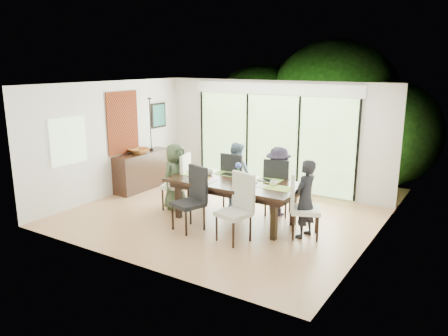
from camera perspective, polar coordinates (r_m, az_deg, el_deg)
The scene contains 62 objects.
floor at distance 9.06m, azimuth -0.85°, elevation -6.51°, with size 6.00×5.00×0.01m, color #9A623D.
ceiling at distance 8.51m, azimuth -0.92°, elevation 10.88°, with size 6.00×5.00×0.01m, color white.
wall_back at distance 10.84m, azimuth 6.41°, elevation 4.19°, with size 6.00×0.02×2.70m, color silver.
wall_front at distance 6.78m, azimuth -12.56°, elevation -1.79°, with size 6.00×0.02×2.70m, color beige.
wall_left at distance 10.61m, azimuth -14.65°, elevation 3.62°, with size 0.02×5.00×2.70m, color white.
wall_right at distance 7.51m, azimuth 18.71°, elevation -0.69°, with size 0.02×5.00×2.70m, color silver.
glass_doors at distance 10.83m, azimuth 6.30°, elevation 3.38°, with size 4.20×0.02×2.30m, color #598C3F.
blinds_header at distance 10.66m, azimuth 6.46°, elevation 10.26°, with size 4.40×0.06×0.28m, color white.
mullion_a at distance 11.87m, azimuth -2.88°, elevation 4.35°, with size 0.05×0.04×2.30m, color black.
mullion_b at distance 11.14m, azimuth 3.04°, elevation 3.73°, with size 0.05×0.04×2.30m, color black.
mullion_c at distance 10.54m, azimuth 9.70°, elevation 2.98°, with size 0.05×0.04×2.30m, color black.
mullion_d at distance 10.09m, azimuth 17.04°, elevation 2.10°, with size 0.05×0.04×2.30m, color black.
side_window at distance 9.79m, azimuth -19.65°, elevation 3.35°, with size 0.02×0.90×1.00m, color #8CAD7F.
deck at distance 11.93m, azimuth 8.11°, elevation -1.88°, with size 6.00×1.80×0.10m, color brown.
rail_top at distance 12.50m, azimuth 9.72°, elevation 1.61°, with size 6.00×0.08×0.06m, color brown.
foliage_left at distance 14.01m, azimuth 4.63°, elevation 6.74°, with size 3.20×3.20×3.20m, color #14380F.
foliage_mid at distance 13.66m, azimuth 14.12°, elevation 7.72°, with size 4.00×4.00×4.00m, color #14380F.
foliage_right at distance 12.50m, azimuth 20.65°, elevation 4.24°, with size 2.80×2.80×2.80m, color #14380F.
foliage_far at distance 14.67m, azimuth 11.23°, elevation 7.55°, with size 3.60×3.60×3.60m, color #14380F.
table_top at distance 8.61m, azimuth 1.40°, elevation -1.92°, with size 2.68×1.23×0.07m, color black.
table_apron at distance 8.64m, azimuth 1.40°, elevation -2.56°, with size 2.46×1.01×0.11m, color black.
table_leg_fl at distance 8.98m, azimuth -5.97°, elevation -4.12°, with size 0.10×0.10×0.77m, color black.
table_leg_fr at distance 7.89m, azimuth 6.55°, elevation -6.68°, with size 0.10×0.10×0.77m, color black.
table_leg_bl at distance 9.64m, azimuth -2.81°, elevation -2.82°, with size 0.10×0.10×0.77m, color black.
table_leg_br at distance 8.63m, azimuth 9.05°, elevation -4.96°, with size 0.10×0.10×0.77m, color black.
chair_left_end at distance 9.49m, azimuth -6.40°, elevation -1.71°, with size 0.51×0.51×1.23m, color white, non-canonical shape.
chair_right_end at distance 8.04m, azimuth 10.64°, elevation -4.73°, with size 0.51×0.51×1.23m, color white, non-canonical shape.
chair_far_left at distance 9.59m, azimuth 1.70°, elevation -1.47°, with size 0.51×0.51×1.23m, color black, non-canonical shape.
chair_far_right at distance 9.14m, azimuth 7.11°, elevation -2.34°, with size 0.51×0.51×1.23m, color black, non-canonical shape.
chair_near_left at distance 8.24m, azimuth -4.72°, elevation -4.06°, with size 0.51×0.51×1.23m, color black, non-canonical shape.
chair_near_right at distance 7.71m, azimuth 1.26°, elevation -5.29°, with size 0.51×0.51×1.23m, color beige, non-canonical shape.
person_left_end at distance 9.45m, azimuth -6.32°, elevation -1.11°, with size 0.67×0.42×1.44m, color #3B4A31.
person_right_end at distance 8.01m, azimuth 10.54°, elevation -3.99°, with size 0.67×0.42×1.44m, color black.
person_far_left at distance 9.54m, azimuth 1.64°, elevation -0.89°, with size 0.67×0.42×1.44m, color slate.
person_far_right at distance 9.09m, azimuth 7.07°, elevation -1.73°, with size 0.67×0.42×1.44m, color #251F2F.
placemat_left at distance 9.11m, azimuth -3.73°, elevation -0.84°, with size 0.49×0.36×0.01m, color #86C245.
placemat_right at distance 8.17m, azimuth 7.13°, elevation -2.61°, with size 0.49×0.36×0.01m, color #8CA83C.
placemat_far_l at distance 9.16m, azimuth 0.27°, elevation -0.73°, with size 0.49×0.36×0.01m, color #73AB3D.
placemat_far_r at distance 8.69m, azimuth 5.88°, elevation -1.60°, with size 0.49×0.36×0.01m, color #89C044.
placemat_paper at distance 8.65m, azimuth -2.75°, elevation -1.61°, with size 0.49×0.36×0.01m, color white.
tablet_far_l at distance 9.06m, azimuth 0.64°, elevation -0.81°, with size 0.29×0.20×0.01m, color black.
tablet_far_r at distance 8.66m, azimuth 5.43°, elevation -1.57°, with size 0.27×0.19×0.01m, color black.
papers at distance 8.24m, azimuth 5.41°, elevation -2.45°, with size 0.34×0.25×0.00m, color white.
platter_base at distance 8.64m, azimuth -2.75°, elevation -1.50°, with size 0.29×0.29×0.03m, color white.
platter_snacks at distance 8.64m, azimuth -2.75°, elevation -1.38°, with size 0.22×0.22×0.02m, color orange.
vase at distance 8.60m, azimuth 1.86°, elevation -1.25°, with size 0.09×0.09×0.13m, color silver.
hyacinth_stems at distance 8.57m, azimuth 1.87°, elevation -0.38°, with size 0.04×0.04×0.18m, color #337226.
hyacinth_blooms at distance 8.54m, azimuth 1.87°, elevation 0.35°, with size 0.12×0.12×0.12m, color #5163CC.
laptop at distance 8.97m, azimuth -3.59°, elevation -0.99°, with size 0.37×0.24×0.03m, color silver.
cup_a at distance 9.08m, azimuth -1.90°, elevation -0.54°, with size 0.14×0.14×0.11m, color white.
cup_b at distance 8.43m, azimuth 1.93°, elevation -1.66°, with size 0.11×0.11×0.10m, color white.
cup_c at distance 8.31m, azimuth 6.50°, elevation -1.97°, with size 0.14×0.14×0.11m, color white.
book at distance 8.52m, azimuth 3.02°, elevation -1.80°, with size 0.18×0.25×0.02m, color white.
sideboard at distance 11.16m, azimuth -10.56°, elevation -0.33°, with size 0.46×1.65×0.93m, color black.
bowl at distance 10.98m, azimuth -11.03°, elevation 2.22°, with size 0.49×0.49×0.12m, color brown.
candlestick_base at distance 11.31m, azimuth -9.46°, elevation 2.41°, with size 0.10×0.10×0.04m, color black.
candlestick_shaft at distance 11.20m, azimuth -9.59°, elevation 5.67°, with size 0.02×0.02×1.29m, color black.
candlestick_pan at distance 11.13m, azimuth -9.72°, elevation 8.93°, with size 0.10×0.10×0.03m, color black.
candle at distance 11.13m, azimuth -9.74°, elevation 9.25°, with size 0.04×0.04×0.10m, color silver.
tapestry at distance 10.80m, azimuth -13.07°, elevation 5.77°, with size 0.02×1.00×1.50m, color maroon.
art_frame at distance 11.74m, azimuth -8.57°, elevation 6.82°, with size 0.03×0.55×0.65m, color black.
art_canvas at distance 11.72m, azimuth -8.49°, elevation 6.82°, with size 0.01×0.45×0.55m, color #1A534E.
Camera 1 is at (4.65, -7.12, 3.12)m, focal length 35.00 mm.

